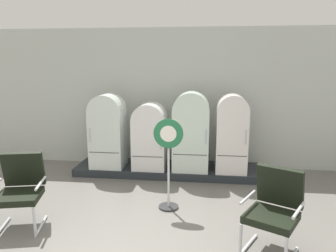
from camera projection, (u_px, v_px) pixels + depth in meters
back_wall at (172, 98)px, 7.18m from camera, size 11.76×0.12×3.05m
display_plinth at (168, 170)px, 6.85m from camera, size 3.88×0.95×0.15m
refrigerator_0 at (108, 129)px, 6.69m from camera, size 0.68×0.62×1.53m
refrigerator_1 at (150, 134)px, 6.61m from camera, size 0.67×0.64×1.35m
refrigerator_2 at (191, 129)px, 6.49m from camera, size 0.72×0.64×1.59m
refrigerator_3 at (232, 131)px, 6.39m from camera, size 0.61×0.62×1.55m
armchair_left at (21, 187)px, 4.59m from camera, size 0.74×0.78×1.06m
armchair_right at (274, 206)px, 3.96m from camera, size 0.83×0.86×1.06m
sign_stand at (168, 165)px, 5.08m from camera, size 0.46×0.32×1.47m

